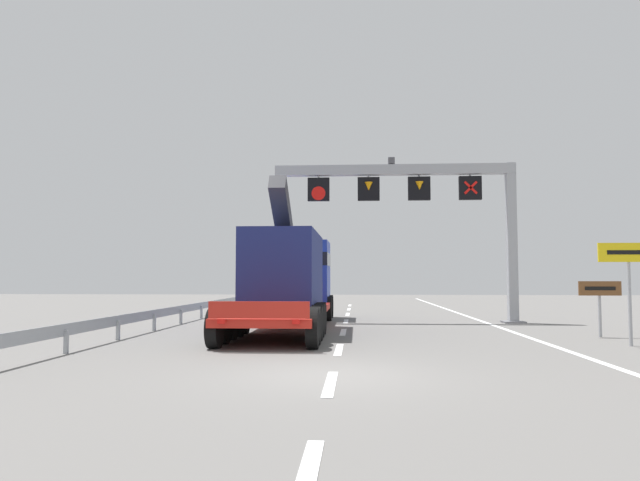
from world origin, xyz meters
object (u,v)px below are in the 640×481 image
(heavy_haul_truck_red, at_px, (292,277))
(exit_sign_yellow, at_px, (629,266))
(tourist_info_sign_brown, at_px, (600,295))
(overhead_lane_gantry, at_px, (425,195))

(heavy_haul_truck_red, distance_m, exit_sign_yellow, 12.05)
(exit_sign_yellow, distance_m, tourist_info_sign_brown, 2.63)
(overhead_lane_gantry, bearing_deg, heavy_haul_truck_red, -157.38)
(overhead_lane_gantry, xyz_separation_m, tourist_info_sign_brown, (4.90, -6.01, -4.19))
(overhead_lane_gantry, height_order, tourist_info_sign_brown, overhead_lane_gantry)
(overhead_lane_gantry, xyz_separation_m, heavy_haul_truck_red, (-5.62, -2.34, -3.58))
(heavy_haul_truck_red, bearing_deg, tourist_info_sign_brown, -19.25)
(heavy_haul_truck_red, relative_size, exit_sign_yellow, 4.79)
(exit_sign_yellow, bearing_deg, heavy_haul_truck_red, 149.33)
(tourist_info_sign_brown, bearing_deg, exit_sign_yellow, -93.64)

